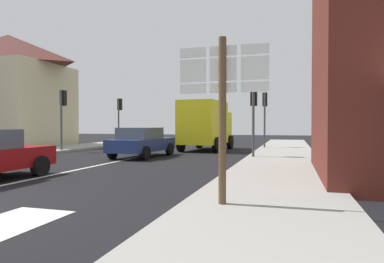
% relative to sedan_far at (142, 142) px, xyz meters
% --- Properties ---
extents(ground_plane, '(80.00, 80.00, 0.00)m').
position_rel_sedan_far_xyz_m(ground_plane, '(-0.17, -0.25, -0.76)').
color(ground_plane, black).
extents(sidewalk_right, '(3.18, 44.00, 0.14)m').
position_rel_sedan_far_xyz_m(sidewalk_right, '(6.72, -2.25, -0.69)').
color(sidewalk_right, gray).
rests_on(sidewalk_right, ground).
extents(lane_centre_stripe, '(0.16, 12.00, 0.01)m').
position_rel_sedan_far_xyz_m(lane_centre_stripe, '(-0.17, -4.25, -0.75)').
color(lane_centre_stripe, silver).
rests_on(lane_centre_stripe, ground).
extents(lane_turn_arrow, '(1.20, 2.20, 0.01)m').
position_rel_sedan_far_xyz_m(lane_turn_arrow, '(2.75, -11.25, -0.75)').
color(lane_turn_arrow, silver).
rests_on(lane_turn_arrow, ground).
extents(clapboard_house_left, '(8.15, 7.47, 8.28)m').
position_rel_sedan_far_xyz_m(clapboard_house_left, '(-13.03, 4.94, 3.43)').
color(clapboard_house_left, beige).
rests_on(clapboard_house_left, ground).
extents(sedan_far, '(2.18, 4.30, 1.47)m').
position_rel_sedan_far_xyz_m(sedan_far, '(0.00, 0.00, 0.00)').
color(sedan_far, navy).
rests_on(sedan_far, ground).
extents(delivery_truck, '(2.76, 5.13, 3.05)m').
position_rel_sedan_far_xyz_m(delivery_truck, '(1.94, 5.33, 0.89)').
color(delivery_truck, yellow).
rests_on(delivery_truck, ground).
extents(route_sign_post, '(1.66, 0.14, 3.20)m').
position_rel_sedan_far_xyz_m(route_sign_post, '(5.90, -9.33, 1.24)').
color(route_sign_post, brown).
rests_on(route_sign_post, ground).
extents(traffic_light_near_left, '(0.30, 0.49, 3.63)m').
position_rel_sedan_far_xyz_m(traffic_light_near_left, '(-5.77, 1.54, 1.93)').
color(traffic_light_near_left, '#47474C').
rests_on(traffic_light_near_left, ground).
extents(traffic_light_far_left, '(0.30, 0.49, 3.66)m').
position_rel_sedan_far_xyz_m(traffic_light_far_left, '(-5.77, 8.39, 1.95)').
color(traffic_light_far_left, '#47474C').
rests_on(traffic_light_far_left, ground).
extents(traffic_light_near_right, '(0.30, 0.49, 3.39)m').
position_rel_sedan_far_xyz_m(traffic_light_near_right, '(5.43, 0.51, 1.75)').
color(traffic_light_near_right, '#47474C').
rests_on(traffic_light_near_right, ground).
extents(traffic_light_far_right, '(0.30, 0.49, 3.73)m').
position_rel_sedan_far_xyz_m(traffic_light_far_right, '(5.43, 7.38, 2.00)').
color(traffic_light_far_right, '#47474C').
rests_on(traffic_light_far_right, ground).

